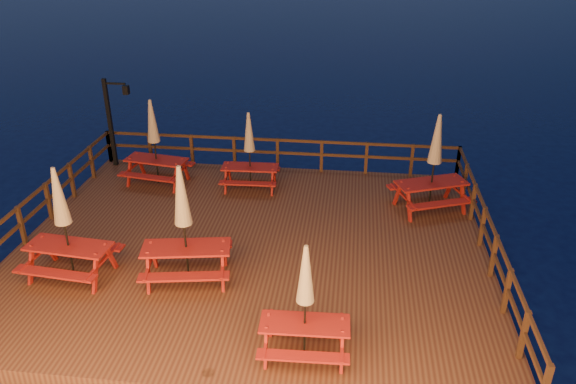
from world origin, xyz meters
name	(u,v)px	position (x,y,z in m)	size (l,w,h in m)	color
ground	(253,257)	(0.00, 0.00, 0.00)	(500.00, 500.00, 0.00)	#050A32
deck	(252,251)	(0.00, 0.00, 0.20)	(12.00, 10.00, 0.40)	#492317
deck_piles	(253,267)	(0.00, 0.00, -0.30)	(11.44, 9.44, 1.40)	#361C11
railing	(263,188)	(0.00, 1.78, 1.16)	(11.80, 9.75, 1.10)	#361C11
lamp_post	(114,115)	(-5.39, 4.55, 2.20)	(0.85, 0.18, 3.00)	black
picnic_table_0	(434,162)	(4.75, 2.56, 1.89)	(2.48, 2.28, 2.88)	maroon
picnic_table_1	(184,223)	(-1.21, -1.67, 1.90)	(2.26, 1.97, 2.88)	maroon
picnic_table_2	(305,300)	(1.73, -3.85, 1.67)	(1.77, 1.47, 2.45)	maroon
picnic_table_3	(250,150)	(-0.64, 3.31, 1.68)	(1.77, 1.48, 2.47)	maroon
picnic_table_4	(154,141)	(-3.63, 3.34, 1.82)	(2.14, 1.85, 2.74)	maroon
picnic_table_5	(64,222)	(-3.94, -1.89, 1.85)	(2.09, 1.78, 2.79)	maroon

